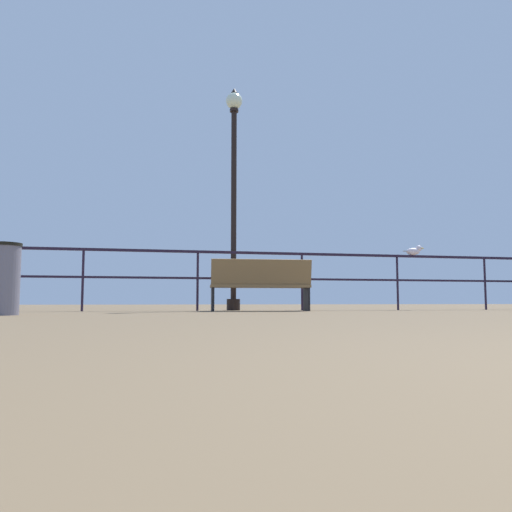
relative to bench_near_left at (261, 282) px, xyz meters
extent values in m
cube|color=black|center=(-0.04, 0.64, 0.58)|extent=(18.31, 0.05, 0.05)
cube|color=black|center=(-0.04, 0.64, 0.09)|extent=(18.31, 0.04, 0.04)
cylinder|color=black|center=(-3.09, 0.64, 0.03)|extent=(0.04, 0.04, 1.10)
cylinder|color=black|center=(-1.06, 0.64, 0.03)|extent=(0.04, 0.04, 1.10)
cylinder|color=black|center=(0.98, 0.64, 0.03)|extent=(0.04, 0.04, 1.10)
cylinder|color=black|center=(3.01, 0.64, 0.03)|extent=(0.04, 0.04, 1.10)
cylinder|color=black|center=(5.05, 0.64, 0.03)|extent=(0.04, 0.04, 1.10)
cube|color=brown|center=(0.01, 0.09, -0.07)|extent=(1.81, 0.59, 0.05)
cube|color=brown|center=(-0.01, -0.11, 0.16)|extent=(1.79, 0.28, 0.47)
cube|color=black|center=(0.86, 0.01, -0.29)|extent=(0.07, 0.39, 0.44)
cube|color=black|center=(0.87, 0.18, 0.07)|extent=(0.06, 0.31, 0.04)
cube|color=black|center=(-0.84, 0.16, -0.29)|extent=(0.07, 0.39, 0.44)
cube|color=black|center=(-0.83, 0.33, 0.07)|extent=(0.06, 0.31, 0.04)
cylinder|color=black|center=(-0.33, 0.94, -0.41)|extent=(0.26, 0.26, 0.22)
cylinder|color=black|center=(-0.33, 0.94, 1.57)|extent=(0.11, 0.11, 3.74)
cylinder|color=black|center=(-0.33, 0.94, 3.47)|extent=(0.17, 0.17, 0.06)
sphere|color=silver|center=(-0.33, 0.94, 3.67)|extent=(0.33, 0.33, 0.33)
cone|color=black|center=(-0.33, 0.94, 3.88)|extent=(0.13, 0.13, 0.10)
ellipsoid|color=silver|center=(3.38, 0.64, 0.68)|extent=(0.30, 0.21, 0.15)
ellipsoid|color=#94949D|center=(3.38, 0.64, 0.70)|extent=(0.26, 0.17, 0.05)
sphere|color=silver|center=(3.50, 0.62, 0.75)|extent=(0.12, 0.12, 0.12)
cone|color=gold|center=(3.58, 0.60, 0.75)|extent=(0.06, 0.06, 0.05)
cube|color=#94949D|center=(3.23, 0.67, 0.69)|extent=(0.11, 0.09, 0.02)
cylinder|color=slate|center=(-3.77, -1.94, -0.08)|extent=(0.39, 0.39, 0.87)
cylinder|color=black|center=(-3.77, -1.94, 0.37)|extent=(0.40, 0.40, 0.04)
camera|label=1|loc=(-2.12, -8.90, -0.34)|focal=36.05mm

